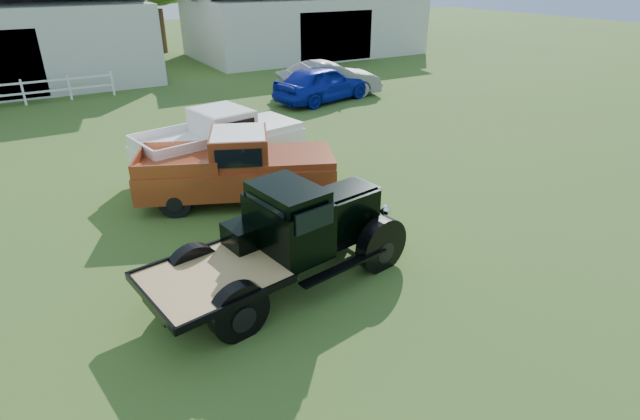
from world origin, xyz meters
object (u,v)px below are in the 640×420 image
vintage_flatbed (284,237)px  misc_car_grey (329,79)px  white_pickup (221,142)px  red_pickup (237,166)px  misc_car_blue (322,83)px

vintage_flatbed → misc_car_grey: bearing=46.3°
white_pickup → misc_car_grey: size_ratio=1.05×
red_pickup → vintage_flatbed: bearing=-76.3°
misc_car_grey → red_pickup: bearing=149.6°
vintage_flatbed → red_pickup: (0.71, 4.33, -0.07)m
vintage_flatbed → misc_car_grey: size_ratio=1.05×
vintage_flatbed → misc_car_blue: 15.65m
red_pickup → misc_car_blue: (7.89, 8.74, -0.13)m
misc_car_blue → misc_car_grey: bearing=-60.3°
vintage_flatbed → red_pickup: 4.39m
vintage_flatbed → white_pickup: 6.68m
white_pickup → misc_car_blue: white_pickup is taller
red_pickup → white_pickup: 2.29m
vintage_flatbed → red_pickup: vintage_flatbed is taller
vintage_flatbed → red_pickup: size_ratio=0.99×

